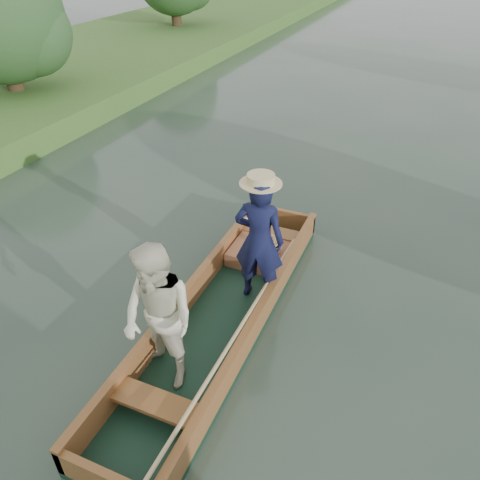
% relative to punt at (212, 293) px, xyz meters
% --- Properties ---
extents(ground, '(120.00, 120.00, 0.00)m').
position_rel_punt_xyz_m(ground, '(0.02, 0.21, -0.67)').
color(ground, '#283D30').
rests_on(ground, ground).
extents(trees_far, '(22.80, 18.06, 4.40)m').
position_rel_punt_xyz_m(trees_far, '(-0.06, 8.99, 1.79)').
color(trees_far, '#47331E').
rests_on(trees_far, ground).
extents(punt, '(1.31, 5.32, 1.91)m').
position_rel_punt_xyz_m(punt, '(0.00, 0.00, 0.00)').
color(punt, black).
rests_on(punt, ground).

